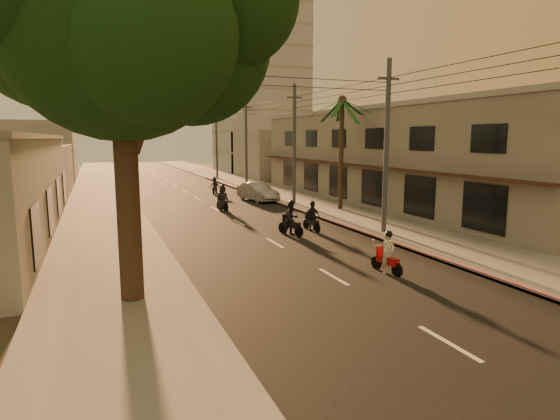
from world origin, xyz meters
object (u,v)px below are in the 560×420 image
at_px(scooter_red, 388,255).
at_px(scooter_far_b, 215,186).
at_px(palm_tree, 342,106).
at_px(scooter_far_a, 223,199).
at_px(broadleaf_tree, 133,17).
at_px(scooter_mid_b, 312,218).
at_px(scooter_mid_a, 291,219).
at_px(parked_car, 258,192).

height_order(scooter_red, scooter_far_b, scooter_red).
xyz_separation_m(palm_tree, scooter_far_b, (-5.80, 13.00, -6.42)).
height_order(scooter_far_a, scooter_far_b, scooter_far_a).
relative_size(broadleaf_tree, scooter_far_a, 6.47).
xyz_separation_m(scooter_mid_b, scooter_far_b, (-0.77, 18.97, -0.02)).
bearing_deg(broadleaf_tree, scooter_mid_b, 39.46).
height_order(scooter_mid_a, parked_car, scooter_mid_a).
bearing_deg(parked_car, palm_tree, -71.30).
bearing_deg(parked_car, scooter_red, -105.86).
distance_m(scooter_far_b, parked_car, 6.49).
xyz_separation_m(scooter_red, scooter_mid_a, (-0.62, 7.72, 0.13)).
height_order(palm_tree, scooter_red, palm_tree).
bearing_deg(parked_car, scooter_mid_b, -105.75).
height_order(palm_tree, scooter_far_b, palm_tree).
height_order(scooter_red, parked_car, scooter_red).
distance_m(scooter_far_a, scooter_far_b, 10.23).
height_order(broadleaf_tree, palm_tree, broadleaf_tree).
relative_size(broadleaf_tree, scooter_red, 7.23).
relative_size(palm_tree, parked_car, 1.74).
distance_m(palm_tree, scooter_mid_b, 10.09).
relative_size(scooter_far_a, scooter_far_b, 1.19).
bearing_deg(scooter_mid_b, broadleaf_tree, -146.19).
height_order(scooter_mid_a, scooter_far_b, scooter_mid_a).
relative_size(scooter_mid_b, scooter_far_a, 0.91).
bearing_deg(scooter_mid_a, palm_tree, 27.80).
height_order(broadleaf_tree, scooter_far_a, broadleaf_tree).
distance_m(scooter_far_a, parked_car, 5.53).
height_order(broadleaf_tree, scooter_mid_b, broadleaf_tree).
bearing_deg(scooter_mid_b, palm_tree, 44.23).
height_order(broadleaf_tree, scooter_mid_a, broadleaf_tree).
bearing_deg(scooter_red, broadleaf_tree, 170.10).
height_order(scooter_mid_b, parked_car, scooter_mid_b).
bearing_deg(parked_car, scooter_far_a, -145.36).
bearing_deg(scooter_mid_a, scooter_far_b, 70.38).
height_order(scooter_red, scooter_mid_b, scooter_mid_b).
distance_m(scooter_red, parked_car, 21.25).
bearing_deg(broadleaf_tree, scooter_mid_a, 41.91).
xyz_separation_m(broadleaf_tree, scooter_far_b, (8.81, 26.86, -7.75)).
relative_size(scooter_red, scooter_far_b, 1.07).
distance_m(scooter_mid_a, scooter_far_b, 19.60).
bearing_deg(scooter_mid_b, scooter_far_a, 100.96).
distance_m(palm_tree, scooter_far_b, 15.62).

